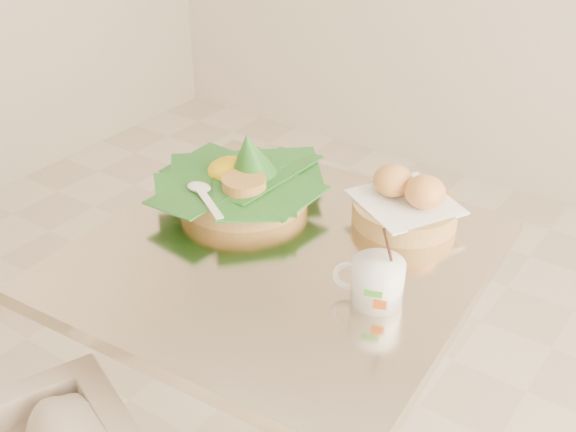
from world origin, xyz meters
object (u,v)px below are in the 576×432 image
Objects in this scene: cafe_table at (280,344)px; bread_basket at (406,204)px; rice_basket at (243,180)px; coffee_mug at (376,280)px.

bread_basket is at bearing 59.52° from cafe_table.
cafe_table is 2.28× the size of rice_basket.
coffee_mug is at bearing -73.11° from bread_basket.
cafe_table is at bearing 173.10° from coffee_mug.
rice_basket is 1.40× the size of bread_basket.
bread_basket is at bearing 106.89° from coffee_mug.
coffee_mug is at bearing -19.87° from rice_basket.
bread_basket is at bearing 20.47° from rice_basket.
cafe_table is at bearing -33.21° from rice_basket.
rice_basket is at bearing 146.79° from cafe_table.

